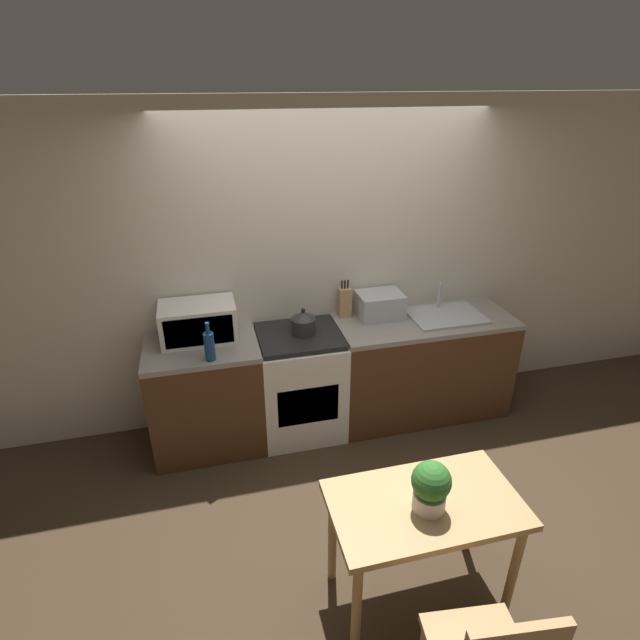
# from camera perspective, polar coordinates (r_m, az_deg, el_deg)

# --- Properties ---
(ground_plane) EXTENTS (16.00, 16.00, 0.00)m
(ground_plane) POSITION_cam_1_polar(r_m,az_deg,el_deg) (3.90, 5.05, -17.96)
(ground_plane) COLOR #3D2D1E
(wall_back) EXTENTS (10.00, 0.06, 2.60)m
(wall_back) POSITION_cam_1_polar(r_m,az_deg,el_deg) (4.09, 0.85, 6.06)
(wall_back) COLOR beige
(wall_back) RESTS_ON ground_plane
(counter_left_run) EXTENTS (0.84, 0.62, 0.90)m
(counter_left_run) POSITION_cam_1_polar(r_m,az_deg,el_deg) (4.06, -12.85, -8.39)
(counter_left_run) COLOR #4C2D19
(counter_left_run) RESTS_ON ground_plane
(counter_right_run) EXTENTS (1.47, 0.62, 0.90)m
(counter_right_run) POSITION_cam_1_polar(r_m,az_deg,el_deg) (4.42, 11.44, -5.14)
(counter_right_run) COLOR #4C2D19
(counter_right_run) RESTS_ON ground_plane
(stove_range) EXTENTS (0.66, 0.62, 0.90)m
(stove_range) POSITION_cam_1_polar(r_m,az_deg,el_deg) (4.11, -2.30, -7.18)
(stove_range) COLOR silver
(stove_range) RESTS_ON ground_plane
(kettle) EXTENTS (0.19, 0.19, 0.21)m
(kettle) POSITION_cam_1_polar(r_m,az_deg,el_deg) (3.86, -1.92, -0.27)
(kettle) COLOR #2D2D2D
(kettle) RESTS_ON stove_range
(microwave) EXTENTS (0.56, 0.35, 0.28)m
(microwave) POSITION_cam_1_polar(r_m,az_deg,el_deg) (3.86, -13.73, -0.19)
(microwave) COLOR silver
(microwave) RESTS_ON counter_left_run
(bottle) EXTENTS (0.07, 0.07, 0.29)m
(bottle) POSITION_cam_1_polar(r_m,az_deg,el_deg) (3.57, -12.53, -2.88)
(bottle) COLOR navy
(bottle) RESTS_ON counter_left_run
(knife_block) EXTENTS (0.10, 0.08, 0.32)m
(knife_block) POSITION_cam_1_polar(r_m,az_deg,el_deg) (4.11, 2.82, 2.05)
(knife_block) COLOR tan
(knife_block) RESTS_ON counter_right_run
(toaster_oven) EXTENTS (0.37, 0.28, 0.21)m
(toaster_oven) POSITION_cam_1_polar(r_m,az_deg,el_deg) (4.15, 6.86, 1.71)
(toaster_oven) COLOR #ADAFB5
(toaster_oven) RESTS_ON counter_right_run
(sink_basin) EXTENTS (0.60, 0.44, 0.24)m
(sink_basin) POSITION_cam_1_polar(r_m,az_deg,el_deg) (4.28, 14.16, 0.56)
(sink_basin) COLOR #ADAFB5
(sink_basin) RESTS_ON counter_right_run
(dining_table) EXTENTS (1.00, 0.57, 0.72)m
(dining_table) POSITION_cam_1_polar(r_m,az_deg,el_deg) (2.88, 11.85, -21.06)
(dining_table) COLOR tan
(dining_table) RESTS_ON ground_plane
(potted_plant) EXTENTS (0.20, 0.20, 0.28)m
(potted_plant) POSITION_cam_1_polar(r_m,az_deg,el_deg) (2.67, 12.54, -18.02)
(potted_plant) COLOR beige
(potted_plant) RESTS_ON dining_table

